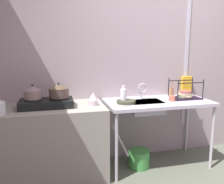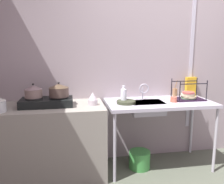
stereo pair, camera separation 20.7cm
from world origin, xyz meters
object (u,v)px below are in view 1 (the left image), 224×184
Objects in this scene: cereal_box at (186,85)px; cup_by_rack at (172,99)px; pot_on_left_burner at (33,92)px; stove at (47,103)px; percolator at (93,99)px; small_bowl_on_drainboard at (167,98)px; utensil_jar at (171,91)px; bottle_by_sink at (123,95)px; sink_basin at (146,107)px; dish_rack at (185,95)px; frying_pan at (126,102)px; bucket_on_floor at (139,159)px; pot_on_right_burner at (59,91)px; faucet at (142,89)px.

cup_by_rack is at bearing -144.22° from cereal_box.
pot_on_left_burner is 0.76× the size of cereal_box.
stove is 0.53m from percolator.
cereal_box is at bearing 7.71° from pot_on_left_burner.
utensil_jar is at bearing 52.93° from small_bowl_on_drainboard.
cup_by_rack is 0.37× the size of bottle_by_sink.
sink_basin is at bearing -0.32° from stove.
percolator is 0.70m from sink_basin.
stove is 1.22m from sink_basin.
dish_rack is at bearing 1.14° from pot_on_left_burner.
percolator is at bearing 178.43° from cup_by_rack.
cup_by_rack reaches higher than frying_pan.
small_bowl_on_drainboard is (-0.28, -0.03, -0.03)m from dish_rack.
pot_on_left_burner is 1.29× the size of percolator.
bucket_on_floor is at bearing -7.74° from bottle_by_sink.
pot_on_right_burner is (0.28, 0.00, 0.00)m from pot_on_left_burner.
pot_on_right_burner is 1.66m from dish_rack.
cereal_box is (0.74, 0.16, -0.01)m from faucet.
cup_by_rack is 0.09m from small_bowl_on_drainboard.
dish_rack is (1.65, 0.04, -0.13)m from pot_on_right_burner.
small_bowl_on_drainboard is (0.30, -0.11, -0.12)m from faucet.
faucet reaches higher than cup_by_rack.
frying_pan is 1.07× the size of bottle_by_sink.
bucket_on_floor is (-0.66, -0.07, -0.81)m from dish_rack.
faucet is at bearing 149.08° from cup_by_rack.
pot_on_left_burner is 0.52× the size of dish_rack.
bottle_by_sink is (-0.30, 0.01, 0.17)m from sink_basin.
pot_on_right_burner reaches higher than cereal_box.
cereal_box is (0.41, 0.35, 0.10)m from cup_by_rack.
bottle_by_sink is 0.79× the size of bucket_on_floor.
sink_basin is at bearing -150.19° from utensil_jar.
bottle_by_sink reaches higher than frying_pan.
utensil_jar is at bearing 176.49° from cereal_box.
bottle_by_sink is at bearing -177.64° from dish_rack.
small_bowl_on_drainboard is at bearing -20.86° from faucet.
frying_pan reaches higher than bucket_on_floor.
cup_by_rack is (1.01, -0.03, -0.04)m from percolator.
stove is 2.27× the size of cereal_box.
stove is 2.57× the size of frying_pan.
pot_on_right_burner reaches higher than sink_basin.
bottle_by_sink is (0.77, 0.00, -0.09)m from pot_on_right_burner.
percolator is 0.40× the size of dish_rack.
small_bowl_on_drainboard is 0.64× the size of bottle_by_sink.
percolator is 1.26m from dish_rack.
cereal_box reaches higher than percolator.
frying_pan reaches higher than sink_basin.
small_bowl_on_drainboard is (1.65, 0.01, -0.16)m from pot_on_left_burner.
bucket_on_floor is (1.13, -0.03, -0.81)m from stove.
cereal_box reaches higher than bucket_on_floor.
cup_by_rack reaches higher than small_bowl_on_drainboard.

